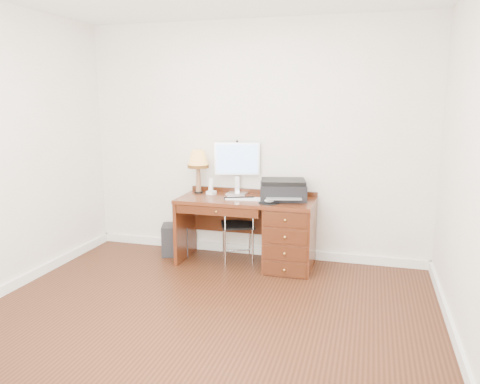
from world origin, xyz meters
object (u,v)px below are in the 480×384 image
(leg_lamp, at_px, (198,162))
(phone, at_px, (211,190))
(desk, at_px, (274,230))
(monitor, at_px, (238,162))
(equipment_box, at_px, (176,239))
(printer, at_px, (283,190))
(chair, at_px, (236,221))

(leg_lamp, height_order, phone, leg_lamp)
(desk, relative_size, monitor, 2.53)
(desk, height_order, equipment_box, desk)
(printer, distance_m, chair, 0.65)
(leg_lamp, distance_m, equipment_box, 0.98)
(desk, height_order, printer, printer)
(monitor, bearing_deg, printer, -30.19)
(chair, bearing_deg, leg_lamp, 145.92)
(phone, bearing_deg, equipment_box, -159.52)
(monitor, distance_m, leg_lamp, 0.46)
(leg_lamp, distance_m, phone, 0.36)
(printer, xyz_separation_m, phone, (-0.85, 0.05, -0.05))
(monitor, distance_m, equipment_box, 1.20)
(equipment_box, bearing_deg, leg_lamp, -5.43)
(monitor, relative_size, leg_lamp, 1.18)
(monitor, relative_size, printer, 1.05)
(printer, bearing_deg, chair, 169.39)
(leg_lamp, xyz_separation_m, chair, (0.49, -0.12, -0.65))
(printer, distance_m, leg_lamp, 1.05)
(printer, relative_size, phone, 3.05)
(phone, relative_size, equipment_box, 0.52)
(monitor, relative_size, chair, 0.76)
(desk, relative_size, leg_lamp, 2.99)
(monitor, xyz_separation_m, equipment_box, (-0.73, -0.15, -0.94))
(monitor, distance_m, phone, 0.44)
(leg_lamp, relative_size, phone, 2.70)
(chair, bearing_deg, equipment_box, 155.56)
(chair, bearing_deg, printer, -18.40)
(chair, relative_size, equipment_box, 2.17)
(monitor, bearing_deg, desk, -38.57)
(chair, bearing_deg, phone, 145.59)
(desk, bearing_deg, phone, 171.59)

